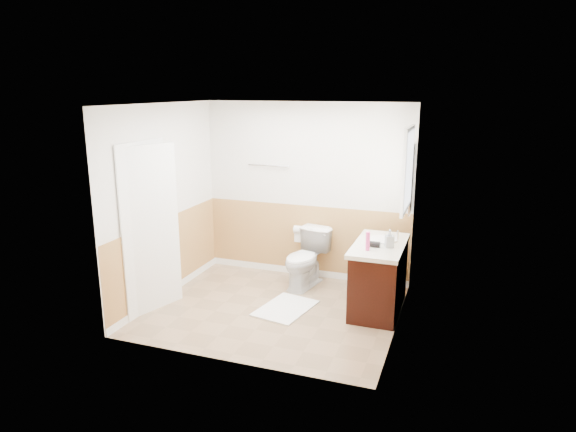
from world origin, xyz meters
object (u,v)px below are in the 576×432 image
at_px(toilet, 305,259).
at_px(bath_mat, 286,308).
at_px(vanity_cabinet, 379,279).
at_px(lotion_bottle, 368,241).
at_px(soap_dispenser, 390,239).

bearing_deg(toilet, bath_mat, -78.75).
xyz_separation_m(vanity_cabinet, lotion_bottle, (-0.10, -0.31, 0.56)).
height_order(toilet, soap_dispenser, soap_dispenser).
xyz_separation_m(toilet, soap_dispenser, (1.20, -0.52, 0.56)).
bearing_deg(lotion_bottle, soap_dispenser, 42.68).
bearing_deg(vanity_cabinet, toilet, 158.92).
distance_m(vanity_cabinet, soap_dispenser, 0.58).
relative_size(toilet, vanity_cabinet, 0.72).
height_order(lotion_bottle, soap_dispenser, lotion_bottle).
distance_m(lotion_bottle, soap_dispenser, 0.30).
distance_m(toilet, bath_mat, 0.90).
bearing_deg(soap_dispenser, vanity_cabinet, 139.29).
bearing_deg(lotion_bottle, toilet, 143.59).
xyz_separation_m(toilet, vanity_cabinet, (1.08, -0.42, 0.00)).
xyz_separation_m(bath_mat, vanity_cabinet, (1.08, 0.39, 0.39)).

